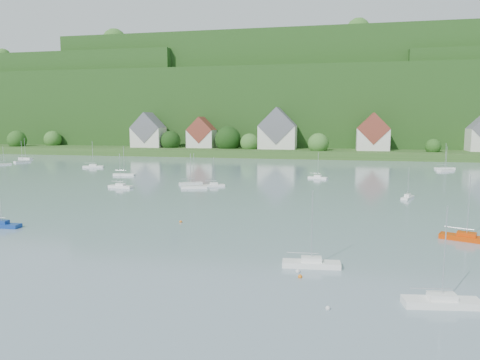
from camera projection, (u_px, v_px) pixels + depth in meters
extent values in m
cube|color=#2D551F|center=(270.00, 150.00, 212.15)|extent=(600.00, 60.00, 3.00)
cube|color=#1E4114|center=(288.00, 113.00, 282.38)|extent=(620.00, 160.00, 40.00)
cube|color=#1E4114|center=(58.00, 107.00, 298.63)|extent=(200.00, 120.00, 52.00)
cube|color=#1E4114|center=(304.00, 99.00, 274.39)|extent=(240.00, 130.00, 60.00)
sphere|color=#2F6023|center=(53.00, 140.00, 225.89)|extent=(8.61, 8.61, 8.61)
sphere|color=#1B4815|center=(17.00, 140.00, 217.64)|extent=(9.03, 9.03, 9.03)
sphere|color=#2F6023|center=(249.00, 143.00, 197.39)|extent=(8.19, 8.19, 8.19)
sphere|color=#2F6023|center=(154.00, 143.00, 209.02)|extent=(6.49, 6.49, 6.49)
sphere|color=#2F6023|center=(376.00, 140.00, 193.97)|extent=(12.16, 12.16, 12.16)
sphere|color=#2F6023|center=(318.00, 144.00, 187.33)|extent=(8.73, 8.73, 8.73)
sphere|color=black|center=(170.00, 141.00, 207.01)|extent=(9.32, 9.32, 9.32)
sphere|color=#1B4815|center=(433.00, 147.00, 179.77)|extent=(6.24, 6.24, 6.24)
sphere|color=black|center=(228.00, 139.00, 201.77)|extent=(11.92, 11.92, 11.92)
sphere|color=#2F6023|center=(70.00, 56.00, 258.16)|extent=(10.52, 10.52, 10.52)
sphere|color=#1B4815|center=(152.00, 61.00, 284.29)|extent=(10.29, 10.29, 10.29)
sphere|color=black|center=(0.00, 65.00, 301.47)|extent=(10.31, 10.31, 10.31)
sphere|color=#2F6023|center=(21.00, 66.00, 303.31)|extent=(7.15, 7.15, 7.15)
sphere|color=black|center=(170.00, 59.00, 269.61)|extent=(7.18, 7.18, 7.18)
sphere|color=#2F6023|center=(3.00, 56.00, 259.54)|extent=(8.89, 8.89, 8.89)
sphere|color=#1B4815|center=(357.00, 38.00, 249.48)|extent=(12.83, 12.83, 12.83)
sphere|color=#2F6023|center=(211.00, 41.00, 253.71)|extent=(8.18, 8.18, 8.18)
sphere|color=#1B4815|center=(291.00, 47.00, 281.35)|extent=(12.73, 12.73, 12.73)
sphere|color=#1B4815|center=(447.00, 31.00, 230.17)|extent=(11.50, 11.50, 11.50)
sphere|color=#1B4815|center=(393.00, 42.00, 264.25)|extent=(14.65, 14.65, 14.65)
sphere|color=#2F6023|center=(358.00, 30.00, 226.54)|extent=(11.95, 11.95, 11.95)
sphere|color=#2F6023|center=(214.00, 50.00, 286.37)|extent=(7.07, 7.07, 7.07)
sphere|color=black|center=(276.00, 39.00, 247.19)|extent=(8.21, 8.21, 8.21)
sphere|color=#2F6023|center=(250.00, 45.00, 274.20)|extent=(12.24, 12.24, 12.24)
sphere|color=#2F6023|center=(115.00, 41.00, 259.10)|extent=(13.65, 13.65, 13.65)
sphere|color=#1B4815|center=(477.00, 36.00, 239.59)|extent=(8.03, 8.03, 8.03)
sphere|color=#2F6023|center=(474.00, 57.00, 241.51)|extent=(14.97, 14.97, 14.97)
sphere|color=#1B4815|center=(431.00, 59.00, 243.72)|extent=(9.78, 9.78, 9.78)
sphere|color=#2F6023|center=(477.00, 56.00, 231.12)|extent=(9.48, 9.48, 9.48)
sphere|color=#1B4815|center=(220.00, 76.00, 275.35)|extent=(12.01, 12.01, 12.01)
sphere|color=black|center=(282.00, 75.00, 277.45)|extent=(15.72, 15.72, 15.72)
sphere|color=#1B4815|center=(305.00, 75.00, 270.37)|extent=(10.54, 10.54, 10.54)
sphere|color=#1B4815|center=(36.00, 85.00, 342.80)|extent=(8.18, 8.18, 8.18)
sphere|color=black|center=(49.00, 84.00, 330.40)|extent=(8.74, 8.74, 8.74)
sphere|color=black|center=(10.00, 80.00, 313.13)|extent=(15.38, 15.38, 15.38)
cube|color=silver|center=(149.00, 137.00, 210.24)|extent=(14.00, 10.00, 9.00)
cube|color=slate|center=(148.00, 128.00, 209.65)|extent=(14.00, 10.40, 14.00)
cube|color=silver|center=(202.00, 139.00, 207.02)|extent=(12.00, 9.00, 8.00)
cube|color=brown|center=(201.00, 130.00, 206.50)|extent=(12.00, 9.36, 12.00)
cube|color=silver|center=(278.00, 137.00, 198.62)|extent=(16.00, 11.00, 10.00)
cube|color=slate|center=(278.00, 126.00, 197.96)|extent=(16.00, 11.44, 16.00)
cube|color=silver|center=(373.00, 139.00, 188.39)|extent=(13.00, 10.00, 9.00)
cube|color=brown|center=(373.00, 128.00, 187.80)|extent=(13.00, 10.40, 13.00)
cube|color=navy|center=(2.00, 225.00, 66.32)|extent=(5.72, 1.75, 0.57)
cube|color=navy|center=(1.00, 222.00, 66.25)|extent=(2.02, 1.17, 0.50)
cylinder|color=silver|center=(0.00, 200.00, 65.82)|extent=(0.10, 0.10, 7.09)
cube|color=white|center=(311.00, 264.00, 48.46)|extent=(6.28, 2.26, 0.61)
cube|color=white|center=(311.00, 259.00, 48.39)|extent=(2.25, 1.39, 0.50)
cylinder|color=silver|center=(312.00, 226.00, 47.92)|extent=(0.10, 0.10, 7.68)
cylinder|color=silver|center=(303.00, 253.00, 48.42)|extent=(3.37, 0.38, 0.08)
cube|color=white|center=(442.00, 303.00, 38.23)|extent=(6.57, 2.72, 0.64)
cube|color=white|center=(442.00, 296.00, 38.16)|extent=(2.39, 1.57, 0.50)
cylinder|color=silver|center=(445.00, 253.00, 37.66)|extent=(0.10, 0.10, 7.97)
cylinder|color=silver|center=(431.00, 289.00, 38.13)|extent=(3.48, 0.60, 0.08)
cube|color=#C93803|center=(466.00, 238.00, 58.95)|extent=(6.68, 4.17, 0.65)
cube|color=#C93803|center=(467.00, 234.00, 58.88)|extent=(2.58, 2.05, 0.50)
cylinder|color=silver|center=(469.00, 205.00, 58.37)|extent=(0.10, 0.10, 8.10)
cylinder|color=silver|center=(459.00, 228.00, 59.34)|extent=(3.32, 1.45, 0.08)
sphere|color=silver|center=(298.00, 272.00, 46.73)|extent=(0.47, 0.47, 0.47)
sphere|color=orange|center=(300.00, 278.00, 45.19)|extent=(0.44, 0.44, 0.44)
sphere|color=orange|center=(181.00, 222.00, 69.48)|extent=(0.42, 0.42, 0.42)
sphere|color=silver|center=(328.00, 310.00, 37.62)|extent=(0.41, 0.41, 0.41)
cube|color=white|center=(194.00, 187.00, 103.88)|extent=(6.16, 3.30, 0.59)
cylinder|color=silver|center=(194.00, 170.00, 103.36)|extent=(0.10, 0.10, 7.42)
cylinder|color=silver|center=(190.00, 182.00, 103.66)|extent=(3.15, 1.02, 0.08)
cube|color=white|center=(93.00, 167.00, 148.89)|extent=(6.70, 3.60, 0.65)
cube|color=white|center=(93.00, 165.00, 148.82)|extent=(2.53, 1.87, 0.50)
cylinder|color=silver|center=(93.00, 153.00, 148.32)|extent=(0.10, 0.10, 8.06)
cylinder|color=silver|center=(90.00, 163.00, 148.65)|extent=(3.42, 1.11, 0.08)
cube|color=white|center=(4.00, 164.00, 158.07)|extent=(3.91, 4.58, 0.47)
cylinder|color=silver|center=(3.00, 155.00, 157.64)|extent=(0.10, 0.10, 5.92)
cylinder|color=silver|center=(2.00, 161.00, 157.46)|extent=(1.63, 2.13, 0.08)
cube|color=white|center=(445.00, 168.00, 143.59)|extent=(6.37, 3.33, 0.61)
cylinder|color=silver|center=(446.00, 155.00, 143.04)|extent=(0.10, 0.10, 7.67)
cylinder|color=silver|center=(442.00, 165.00, 143.37)|extent=(3.27, 1.00, 0.08)
cube|color=white|center=(408.00, 198.00, 90.30)|extent=(3.14, 4.81, 0.47)
cube|color=white|center=(408.00, 195.00, 90.23)|extent=(1.52, 1.88, 0.50)
cylinder|color=silver|center=(408.00, 182.00, 89.88)|extent=(0.10, 0.10, 5.86)
cylinder|color=silver|center=(407.00, 192.00, 89.59)|extent=(1.15, 2.38, 0.08)
cube|color=white|center=(191.00, 183.00, 109.94)|extent=(5.61, 4.17, 0.56)
cylinder|color=silver|center=(191.00, 168.00, 109.44)|extent=(0.10, 0.10, 6.98)
cylinder|color=silver|center=(187.00, 179.00, 109.52)|extent=(2.69, 1.62, 0.08)
cube|color=white|center=(214.00, 186.00, 106.69)|extent=(5.22, 3.59, 0.51)
cube|color=white|center=(214.00, 183.00, 106.63)|extent=(2.05, 1.71, 0.50)
cylinder|color=silver|center=(214.00, 171.00, 106.24)|extent=(0.10, 0.10, 6.41)
cylinder|color=silver|center=(211.00, 181.00, 106.35)|extent=(2.55, 1.34, 0.08)
cube|color=white|center=(124.00, 175.00, 127.51)|extent=(6.22, 2.16, 0.61)
cylinder|color=silver|center=(124.00, 160.00, 126.97)|extent=(0.10, 0.10, 7.64)
cylinder|color=silver|center=(121.00, 170.00, 127.48)|extent=(3.36, 0.33, 0.08)
cube|color=white|center=(121.00, 187.00, 104.65)|extent=(6.02, 2.40, 0.59)
cube|color=white|center=(121.00, 184.00, 104.58)|extent=(2.18, 1.41, 0.50)
cylinder|color=silver|center=(120.00, 170.00, 104.13)|extent=(0.10, 0.10, 7.32)
cylinder|color=silver|center=(117.00, 181.00, 104.79)|extent=(3.20, 0.51, 0.08)
cube|color=white|center=(446.00, 171.00, 137.83)|extent=(5.54, 4.65, 0.57)
cylinder|color=silver|center=(446.00, 158.00, 137.33)|extent=(0.10, 0.10, 7.12)
cylinder|color=silver|center=(444.00, 167.00, 137.33)|extent=(2.58, 1.91, 0.08)
cube|color=white|center=(318.00, 178.00, 120.95)|extent=(5.38, 2.93, 0.52)
cube|color=white|center=(318.00, 176.00, 120.88)|extent=(2.04, 1.51, 0.50)
cylinder|color=silver|center=(318.00, 165.00, 120.49)|extent=(0.10, 0.10, 6.48)
cylinder|color=silver|center=(315.00, 173.00, 121.17)|extent=(2.75, 0.93, 0.08)
cube|color=white|center=(25.00, 158.00, 180.75)|extent=(6.55, 3.01, 0.63)
cylinder|color=silver|center=(25.00, 148.00, 180.19)|extent=(0.10, 0.10, 7.90)
cylinder|color=silver|center=(24.00, 155.00, 180.97)|extent=(3.42, 0.78, 0.08)
cube|color=white|center=(22.00, 162.00, 166.94)|extent=(3.87, 6.02, 0.59)
cylinder|color=silver|center=(22.00, 151.00, 166.41)|extent=(0.10, 0.10, 7.32)
cylinder|color=silver|center=(20.00, 159.00, 166.07)|extent=(1.38, 2.98, 0.08)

